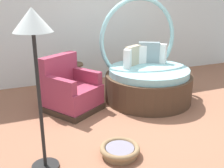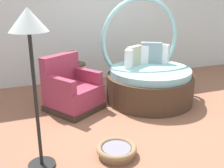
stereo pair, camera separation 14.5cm
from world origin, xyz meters
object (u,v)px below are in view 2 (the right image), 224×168
(round_daybed, at_px, (148,78))
(floor_lamp, at_px, (30,36))
(side_table, at_px, (75,68))
(pet_basket, at_px, (117,150))
(red_armchair, at_px, (72,91))

(round_daybed, height_order, floor_lamp, round_daybed)
(round_daybed, relative_size, floor_lamp, 1.04)
(floor_lamp, bearing_deg, side_table, 68.71)
(side_table, distance_m, floor_lamp, 3.06)
(pet_basket, xyz_separation_m, side_table, (0.13, 2.76, 0.35))
(round_daybed, relative_size, side_table, 3.63)
(red_armchair, height_order, floor_lamp, floor_lamp)
(red_armchair, relative_size, floor_lamp, 0.60)
(pet_basket, relative_size, floor_lamp, 0.28)
(pet_basket, bearing_deg, floor_lamp, 173.73)
(side_table, bearing_deg, red_armchair, -106.43)
(round_daybed, bearing_deg, pet_basket, -128.46)
(round_daybed, distance_m, floor_lamp, 2.84)
(red_armchair, distance_m, floor_lamp, 2.06)
(pet_basket, distance_m, side_table, 2.78)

